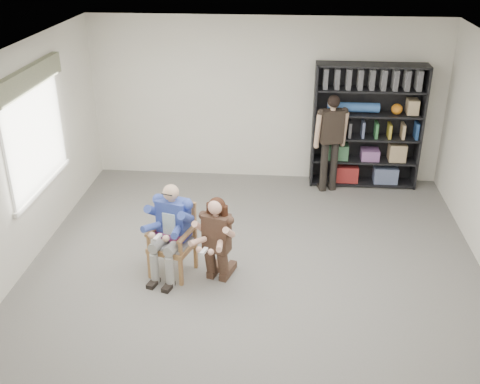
# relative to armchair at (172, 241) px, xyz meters

# --- Properties ---
(room_shell) EXTENTS (6.00, 7.00, 2.80)m
(room_shell) POSITION_rel_armchair_xyz_m (1.04, -0.28, 0.92)
(room_shell) COLOR silver
(room_shell) RESTS_ON ground
(floor) EXTENTS (6.00, 7.00, 0.01)m
(floor) POSITION_rel_armchair_xyz_m (1.04, -0.28, -0.48)
(floor) COLOR slate
(floor) RESTS_ON ground
(window_left) EXTENTS (0.16, 2.00, 1.75)m
(window_left) POSITION_rel_armchair_xyz_m (-1.91, 0.72, 1.15)
(window_left) COLOR silver
(window_left) RESTS_ON room_shell
(armchair) EXTENTS (0.69, 0.68, 0.97)m
(armchair) POSITION_rel_armchair_xyz_m (0.00, 0.00, 0.00)
(armchair) COLOR #AF8843
(armchair) RESTS_ON floor
(seated_man) EXTENTS (0.74, 0.88, 1.26)m
(seated_man) POSITION_rel_armchair_xyz_m (0.00, -0.00, 0.15)
(seated_man) COLOR #2C4697
(seated_man) RESTS_ON floor
(kneeling_woman) EXTENTS (0.69, 0.88, 1.15)m
(kneeling_woman) POSITION_rel_armchair_xyz_m (0.58, -0.12, 0.09)
(kneeling_woman) COLOR #3E261D
(kneeling_woman) RESTS_ON floor
(bookshelf) EXTENTS (1.80, 0.38, 2.10)m
(bookshelf) POSITION_rel_armchair_xyz_m (2.74, 3.00, 0.57)
(bookshelf) COLOR black
(bookshelf) RESTS_ON floor
(standing_man) EXTENTS (0.57, 0.42, 1.66)m
(standing_man) POSITION_rel_armchair_xyz_m (2.14, 2.70, 0.35)
(standing_man) COLOR black
(standing_man) RESTS_ON floor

